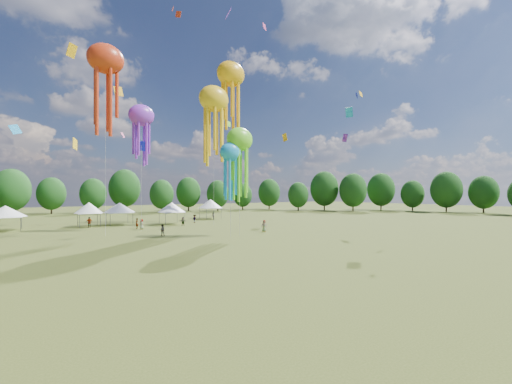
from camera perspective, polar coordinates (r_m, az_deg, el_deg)
ground at (r=21.23m, az=31.13°, el=-16.34°), size 300.00×300.00×0.00m
spectator_near at (r=46.44m, az=-16.28°, el=-6.50°), size 0.89×0.78×1.57m
spectators_far at (r=59.47m, az=-13.62°, el=-5.05°), size 25.74×25.10×1.84m
festival_tents at (r=65.50m, az=-21.75°, el=-2.53°), size 42.72×12.56×4.47m
show_kites at (r=58.48m, az=-9.47°, el=14.90°), size 30.12×22.40×32.56m
small_kites at (r=58.72m, az=-16.73°, el=24.46°), size 73.56×59.02×46.47m
treeline at (r=72.44m, az=-22.80°, el=0.35°), size 201.57×95.24×13.43m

